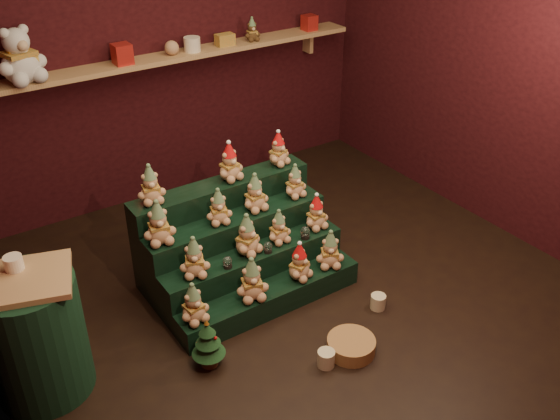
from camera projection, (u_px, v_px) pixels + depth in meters
ground at (295, 297)px, 4.54m from camera, size 4.00×4.00×0.00m
back_wall at (158, 40)px, 5.29m from camera, size 4.00×0.10×2.80m
right_wall at (514, 60)px, 4.81m from camera, size 0.10×4.00×2.80m
back_shelf at (168, 58)px, 5.21m from camera, size 3.60×0.26×0.24m
riser_tier_front at (271, 298)px, 4.38m from camera, size 1.40×0.22×0.18m
riser_tier_midfront at (254, 272)px, 4.49m from camera, size 1.40×0.22×0.36m
riser_tier_midback at (238, 248)px, 4.60m from camera, size 1.40×0.22×0.54m
riser_tier_back at (223, 224)px, 4.71m from camera, size 1.40×0.22×0.72m
teddy_0 at (193, 303)px, 3.97m from camera, size 0.23×0.21×0.28m
teddy_1 at (252, 279)px, 4.17m from camera, size 0.27×0.26×0.31m
teddy_2 at (299, 261)px, 4.37m from camera, size 0.26×0.25×0.28m
teddy_3 at (330, 249)px, 4.49m from camera, size 0.27×0.26×0.29m
teddy_4 at (194, 257)px, 4.10m from camera, size 0.26×0.25×0.29m
teddy_5 at (247, 235)px, 4.31m from camera, size 0.28×0.27×0.31m
teddy_6 at (279, 227)px, 4.45m from camera, size 0.19×0.17×0.25m
teddy_7 at (316, 212)px, 4.61m from camera, size 0.20×0.18×0.27m
teddy_8 at (158, 222)px, 4.11m from camera, size 0.25×0.23×0.31m
teddy_9 at (218, 206)px, 4.33m from camera, size 0.22×0.21×0.26m
teddy_10 at (255, 193)px, 4.48m from camera, size 0.21×0.20×0.28m
teddy_11 at (295, 181)px, 4.66m from camera, size 0.19×0.18×0.26m
teddy_12 at (150, 184)px, 4.22m from camera, size 0.22×0.21×0.27m
teddy_13 at (229, 162)px, 4.50m from camera, size 0.23×0.22×0.28m
teddy_14 at (278, 149)px, 4.72m from camera, size 0.23×0.22×0.26m
snow_globe_a at (228, 262)px, 4.22m from camera, size 0.06×0.06×0.08m
snow_globe_b at (268, 247)px, 4.38m from camera, size 0.06×0.06×0.08m
snow_globe_c at (305, 233)px, 4.53m from camera, size 0.07×0.07×0.09m
side_table at (35, 335)px, 3.59m from camera, size 0.64×0.58×0.82m
table_ornament at (14, 263)px, 3.43m from camera, size 0.10×0.10×0.08m
mini_christmas_tree at (208, 343)px, 3.87m from camera, size 0.21×0.21×0.36m
mug_left at (326, 359)px, 3.92m from camera, size 0.11×0.11×0.11m
mug_right at (378, 302)px, 4.40m from camera, size 0.11×0.11×0.11m
wicker_basket at (351, 346)px, 4.03m from camera, size 0.41×0.41×0.10m
white_bear at (17, 48)px, 4.48m from camera, size 0.44×0.42×0.52m
brown_bear at (252, 29)px, 5.51m from camera, size 0.16×0.15×0.20m
gift_tin_red_a at (122, 54)px, 4.95m from camera, size 0.14×0.14×0.16m
gift_tin_cream at (192, 44)px, 5.26m from camera, size 0.14×0.14×0.12m
gift_tin_red_b at (309, 23)px, 5.84m from camera, size 0.12×0.12×0.14m
shelf_plush_ball at (172, 48)px, 5.17m from camera, size 0.12×0.12×0.12m
scarf_gift_box at (225, 40)px, 5.41m from camera, size 0.16×0.10×0.10m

